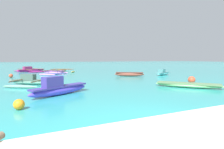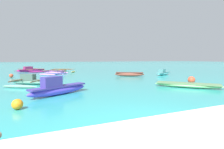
# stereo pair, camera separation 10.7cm
# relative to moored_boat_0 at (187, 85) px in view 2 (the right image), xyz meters

# --- Properties ---
(ground_plane) EXTENTS (240.00, 240.00, 0.00)m
(ground_plane) POSITION_rel_moored_boat_0_xyz_m (-6.19, -5.12, -0.17)
(ground_plane) COLOR teal
(moored_boat_0) EXTENTS (3.40, 3.66, 0.30)m
(moored_boat_0) POSITION_rel_moored_boat_0_xyz_m (0.00, 0.00, 0.00)
(moored_boat_0) COLOR #95D584
(moored_boat_0) RESTS_ON ground_plane
(moored_boat_1) EXTENTS (4.74, 5.25, 0.79)m
(moored_boat_1) POSITION_rel_moored_boat_0_xyz_m (-9.72, 19.77, 0.09)
(moored_boat_1) COLOR #DD2C8F
(moored_boat_1) RESTS_ON ground_plane
(moored_boat_2) EXTENTS (3.31, 2.18, 0.98)m
(moored_boat_2) POSITION_rel_moored_boat_0_xyz_m (-8.03, 0.92, 0.17)
(moored_boat_2) COLOR #5A45E2
(moored_boat_2) RESTS_ON ground_plane
(moored_boat_3) EXTENTS (3.58, 3.76, 0.53)m
(moored_boat_3) POSITION_rel_moored_boat_0_xyz_m (-6.99, 13.76, 0.08)
(moored_boat_3) COLOR #CF7BDC
(moored_boat_3) RESTS_ON ground_plane
(moored_boat_4) EXTENTS (2.96, 2.03, 0.44)m
(moored_boat_4) POSITION_rel_moored_boat_0_xyz_m (0.18, 8.05, 0.07)
(moored_boat_4) COLOR #9C4534
(moored_boat_4) RESTS_ON ground_plane
(moored_boat_5) EXTENTS (2.79, 1.85, 0.69)m
(moored_boat_5) POSITION_rel_moored_boat_0_xyz_m (4.56, 7.87, 0.07)
(moored_boat_5) COLOR #6FE1E4
(moored_boat_5) RESTS_ON ground_plane
(moored_boat_6) EXTENTS (3.51, 2.88, 0.47)m
(moored_boat_6) POSITION_rel_moored_boat_0_xyz_m (-5.62, 16.76, 0.05)
(moored_boat_6) COLOR #D0C35D
(moored_boat_6) RESTS_ON ground_plane
(moored_boat_7) EXTENTS (3.82, 4.20, 0.76)m
(moored_boat_7) POSITION_rel_moored_boat_0_xyz_m (-9.27, 5.54, 0.07)
(moored_boat_7) COLOR #6D9E87
(moored_boat_7) RESTS_ON ground_plane
(mooring_buoy_0) EXTENTS (0.39, 0.39, 0.39)m
(mooring_buoy_0) POSITION_rel_moored_boat_0_xyz_m (-9.71, -1.24, 0.03)
(mooring_buoy_0) COLOR orange
(mooring_buoy_0) RESTS_ON ground_plane
(mooring_buoy_1) EXTENTS (0.53, 0.53, 0.53)m
(mooring_buoy_1) POSITION_rel_moored_boat_0_xyz_m (1.84, 1.33, 0.10)
(mooring_buoy_1) COLOR #E54C2D
(mooring_buoy_1) RESTS_ON ground_plane
(mooring_buoy_2) EXTENTS (0.39, 0.39, 0.39)m
(mooring_buoy_2) POSITION_rel_moored_boat_0_xyz_m (-11.35, 11.63, 0.02)
(mooring_buoy_2) COLOR #E54C2D
(mooring_buoy_2) RESTS_ON ground_plane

